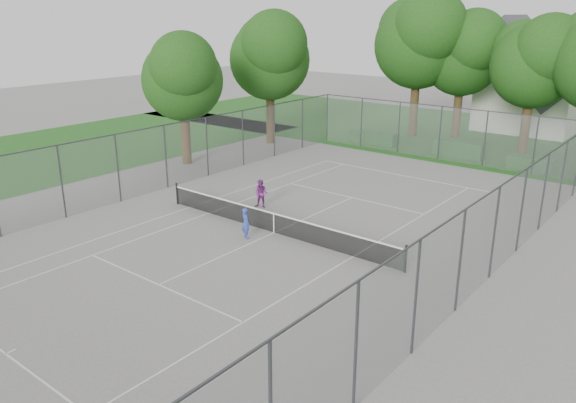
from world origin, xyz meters
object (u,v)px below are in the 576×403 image
Objects in this scene: house at (530,86)px; tennis_net at (274,222)px; woman_player at (261,194)px; girl_player at (246,223)px.

tennis_net is at bearing -92.90° from house.
house is at bearing 59.94° from woman_player.
house is (1.54, 30.46, 3.16)m from tennis_net.
woman_player reaches higher than girl_player.
house is 28.69m from woman_player.
tennis_net is at bearing -61.26° from woman_player.
house is at bearing -69.89° from girl_player.
house is 6.38× the size of woman_player.
woman_player reaches higher than tennis_net.
tennis_net is at bearing -90.94° from girl_player.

